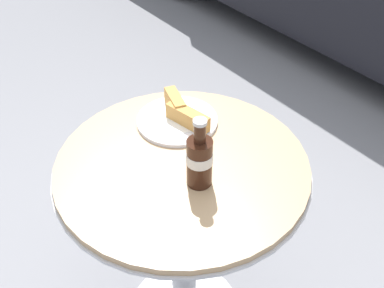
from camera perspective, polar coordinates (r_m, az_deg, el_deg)
name	(u,v)px	position (r m, az deg, el deg)	size (l,w,h in m)	color
bistro_table	(183,211)	(1.48, -1.10, -7.98)	(0.72, 0.72, 0.77)	#B7B7BC
cola_bottle_left	(199,159)	(1.22, 0.89, -1.84)	(0.07, 0.07, 0.21)	#33190F
lunch_plate_near	(179,117)	(1.47, -1.54, 3.25)	(0.25, 0.25, 0.07)	white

